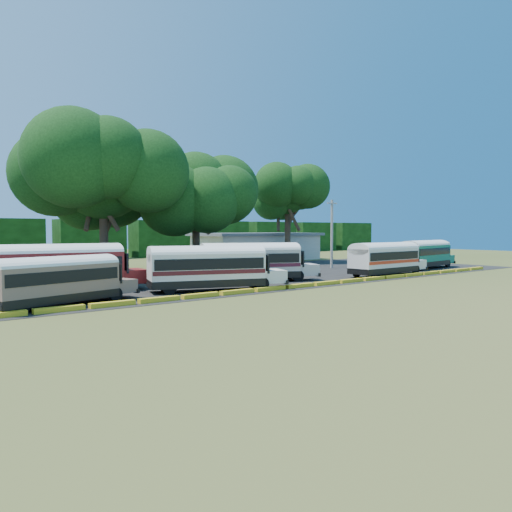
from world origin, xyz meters
TOP-DOWN VIEW (x-y plane):
  - ground at (0.00, 0.00)m, footprint 160.00×160.00m
  - asphalt_strip at (1.00, 12.00)m, footprint 64.00×24.00m
  - curb at (-0.00, 1.00)m, footprint 53.70×0.45m
  - terminal_building at (18.00, 30.00)m, footprint 19.00×9.00m
  - treeline_backdrop at (0.00, 48.00)m, footprint 130.00×4.00m
  - bus_beige at (-18.87, 3.00)m, footprint 9.19×4.39m
  - bus_red at (-16.90, 8.82)m, footprint 10.80×3.63m
  - bus_cream_west at (-8.03, 3.62)m, footprint 10.33×5.59m
  - bus_cream_east at (-1.59, 6.67)m, footprint 10.35×6.19m
  - bus_white_red at (11.69, 2.82)m, footprint 9.92×2.69m
  - bus_white_blue at (17.90, 7.26)m, footprint 9.14×5.44m
  - bus_teal at (22.80, 5.46)m, footprint 10.14×3.69m
  - tree_west at (-9.71, 18.83)m, footprint 11.83×11.83m
  - tree_center at (0.39, 18.78)m, footprint 9.95×9.95m
  - tree_east at (18.29, 23.83)m, footprint 8.14×8.14m
  - utility_pole at (15.12, 12.86)m, footprint 1.60×0.30m

SIDE VIEW (x-z plane):
  - ground at x=0.00m, z-range 0.00..0.00m
  - asphalt_strip at x=1.00m, z-range 0.00..0.02m
  - curb at x=0.00m, z-range 0.00..0.30m
  - bus_white_blue at x=17.90m, z-range 0.19..3.14m
  - bus_beige at x=-18.87m, z-range 0.22..3.15m
  - bus_white_red at x=11.69m, z-range 0.21..3.45m
  - bus_teal at x=22.80m, z-range 0.24..3.50m
  - bus_cream_west at x=-8.03m, z-range 0.22..3.53m
  - bus_cream_east at x=-1.59m, z-range 0.22..3.56m
  - bus_red at x=-16.90m, z-range 0.26..3.74m
  - terminal_building at x=18.00m, z-range 0.03..4.03m
  - treeline_backdrop at x=0.00m, z-range 0.00..6.00m
  - utility_pole at x=15.12m, z-range 0.11..8.01m
  - tree_center at x=0.39m, z-range 2.64..15.31m
  - tree_east at x=18.29m, z-range 3.25..15.90m
  - tree_west at x=-9.71m, z-range 2.69..16.80m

